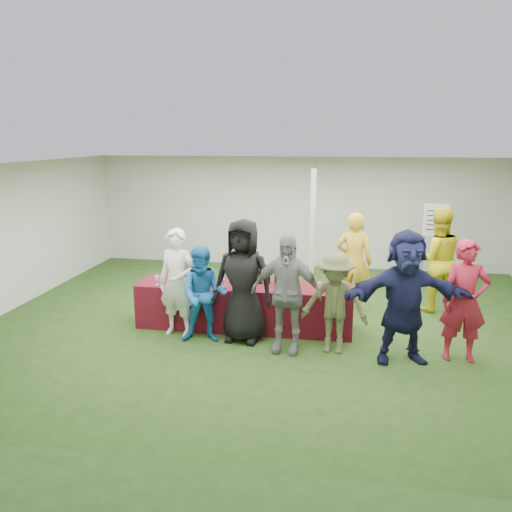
% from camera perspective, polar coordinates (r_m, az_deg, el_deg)
% --- Properties ---
extents(ground, '(60.00, 60.00, 0.00)m').
position_cam_1_polar(ground, '(8.80, 2.48, -7.59)').
color(ground, '#284719').
rests_on(ground, ground).
extents(tent, '(10.00, 10.00, 10.00)m').
position_cam_1_polar(tent, '(9.54, 6.44, 2.45)').
color(tent, white).
rests_on(tent, ground).
extents(serving_table, '(3.60, 0.80, 0.75)m').
position_cam_1_polar(serving_table, '(8.48, -1.34, -5.71)').
color(serving_table, maroon).
rests_on(serving_table, ground).
extents(wine_bottles, '(0.64, 0.15, 0.32)m').
position_cam_1_polar(wine_bottles, '(8.37, 2.45, -2.42)').
color(wine_bottles, black).
rests_on(wine_bottles, serving_table).
extents(wine_glasses, '(2.76, 0.16, 0.16)m').
position_cam_1_polar(wine_glasses, '(8.23, -6.22, -2.82)').
color(wine_glasses, silver).
rests_on(wine_glasses, serving_table).
extents(water_bottle, '(0.07, 0.07, 0.23)m').
position_cam_1_polar(water_bottle, '(8.40, -0.98, -2.46)').
color(water_bottle, silver).
rests_on(water_bottle, serving_table).
extents(bar_towel, '(0.25, 0.18, 0.03)m').
position_cam_1_polar(bar_towel, '(8.27, 9.04, -3.54)').
color(bar_towel, white).
rests_on(bar_towel, serving_table).
extents(dump_bucket, '(0.23, 0.23, 0.18)m').
position_cam_1_polar(dump_bucket, '(7.99, 9.62, -3.61)').
color(dump_bucket, slate).
rests_on(dump_bucket, serving_table).
extents(wine_list_sign, '(0.50, 0.03, 1.80)m').
position_cam_1_polar(wine_list_sign, '(11.19, 19.79, 3.19)').
color(wine_list_sign, slate).
rests_on(wine_list_sign, ground).
extents(staff_pourer, '(0.73, 0.54, 1.84)m').
position_cam_1_polar(staff_pourer, '(9.35, 11.12, -0.65)').
color(staff_pourer, gold).
rests_on(staff_pourer, ground).
extents(staff_back, '(1.02, 0.84, 1.92)m').
position_cam_1_polar(staff_back, '(9.70, 19.94, -0.44)').
color(staff_back, gold).
rests_on(staff_back, ground).
extents(customer_0, '(0.71, 0.54, 1.76)m').
position_cam_1_polar(customer_0, '(8.09, -8.99, -3.06)').
color(customer_0, white).
rests_on(customer_0, ground).
extents(customer_1, '(0.82, 0.68, 1.53)m').
position_cam_1_polar(customer_1, '(7.83, -5.97, -4.41)').
color(customer_1, '#1C6AB7').
rests_on(customer_1, ground).
extents(customer_2, '(1.02, 0.73, 1.95)m').
position_cam_1_polar(customer_2, '(7.78, -1.47, -2.86)').
color(customer_2, black).
rests_on(customer_2, ground).
extents(customer_3, '(1.09, 0.54, 1.80)m').
position_cam_1_polar(customer_3, '(7.41, 3.44, -4.29)').
color(customer_3, gray).
rests_on(customer_3, ground).
extents(customer_4, '(1.05, 0.69, 1.53)m').
position_cam_1_polar(customer_4, '(7.49, 8.97, -5.33)').
color(customer_4, brown).
rests_on(customer_4, ground).
extents(customer_5, '(1.86, 0.90, 1.92)m').
position_cam_1_polar(customer_5, '(7.35, 16.63, -4.52)').
color(customer_5, '#15173A').
rests_on(customer_5, ground).
extents(customer_6, '(0.65, 0.44, 1.77)m').
position_cam_1_polar(customer_6, '(7.70, 22.73, -4.78)').
color(customer_6, '#A61B30').
rests_on(customer_6, ground).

